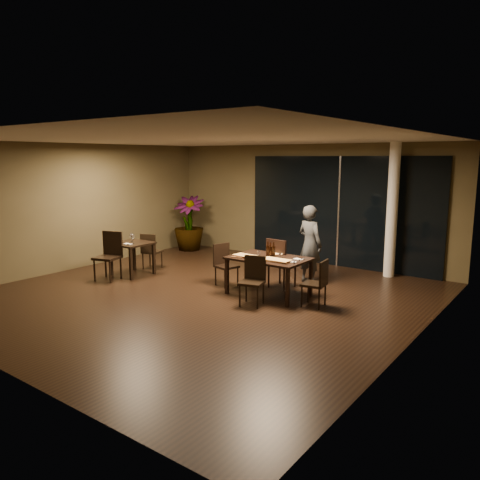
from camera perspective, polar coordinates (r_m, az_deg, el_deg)
name	(u,v)px	position (r m, az deg, el deg)	size (l,w,h in m)	color
ground	(203,295)	(9.24, -4.49, -6.75)	(8.00, 8.00, 0.00)	black
wall_back	(305,203)	(12.25, 7.95, 4.48)	(8.00, 0.10, 3.00)	#4A4127
wall_left	(75,206)	(11.97, -19.44, 3.88)	(0.10, 8.00, 3.00)	#4A4127
wall_right	(422,242)	(6.99, 21.27, -0.22)	(0.10, 8.00, 3.00)	#4A4127
ceiling	(201,138)	(8.86, -4.76, 12.31)	(8.00, 8.00, 0.04)	silver
window_panel	(339,212)	(11.74, 12.01, 3.38)	(5.00, 0.06, 2.70)	black
column	(392,211)	(10.93, 18.05, 3.43)	(0.24, 0.24, 3.00)	white
main_table	(269,261)	(9.11, 3.53, -2.60)	(1.50, 1.00, 0.75)	black
side_table	(132,248)	(10.97, -13.02, -0.96)	(0.80, 0.80, 0.75)	black
chair_main_far	(280,261)	(9.61, 4.84, -2.54)	(0.51, 0.51, 1.03)	black
chair_main_near	(253,278)	(8.56, 1.62, -4.62)	(0.51, 0.51, 0.89)	black
chair_main_left	(224,262)	(9.85, -1.92, -2.72)	(0.50, 0.50, 0.88)	black
chair_main_right	(318,281)	(8.52, 9.49, -4.94)	(0.45, 0.45, 0.86)	black
chair_side_far	(150,249)	(11.44, -10.86, -1.12)	(0.50, 0.50, 0.87)	black
chair_side_near	(110,253)	(10.69, -15.61, -1.53)	(0.61, 0.61, 1.06)	black
diner	(310,244)	(10.05, 8.51, -0.54)	(0.57, 0.38, 1.68)	#2B2D30
potted_plant	(189,223)	(13.64, -6.24, 2.05)	(0.86, 0.86, 1.57)	#1B4D19
pizza_board_left	(247,257)	(9.09, 0.85, -2.07)	(0.56, 0.28, 0.01)	#4D2D18
pizza_board_right	(276,261)	(8.77, 4.44, -2.54)	(0.56, 0.28, 0.01)	#4C3218
oblong_pizza_left	(247,256)	(9.09, 0.85, -1.97)	(0.53, 0.24, 0.02)	#6A0D09
oblong_pizza_right	(276,260)	(8.77, 4.44, -2.44)	(0.53, 0.24, 0.02)	maroon
round_pizza	(273,254)	(9.41, 4.10, -1.68)	(0.28, 0.28, 0.01)	#BC4014
bottle_a	(268,249)	(9.17, 3.41, -1.10)	(0.06, 0.06, 0.29)	black
bottle_b	(270,250)	(9.03, 3.72, -1.25)	(0.07, 0.07, 0.30)	black
bottle_c	(274,249)	(9.16, 4.12, -1.14)	(0.06, 0.06, 0.29)	black
tumbler_left	(259,253)	(9.28, 2.30, -1.61)	(0.07, 0.07, 0.08)	white
tumbler_right	(281,255)	(9.09, 4.99, -1.87)	(0.07, 0.07, 0.09)	white
napkin_near	(291,262)	(8.71, 6.28, -2.67)	(0.18, 0.10, 0.01)	white
napkin_far	(298,259)	(8.95, 7.14, -2.35)	(0.18, 0.10, 0.01)	white
wine_glass_a	(132,238)	(11.05, -13.08, 0.28)	(0.08, 0.08, 0.18)	white
wine_glass_b	(133,239)	(10.77, -12.92, 0.08)	(0.09, 0.09, 0.20)	white
side_napkin	(128,244)	(10.75, -13.51, -0.46)	(0.18, 0.11, 0.01)	white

